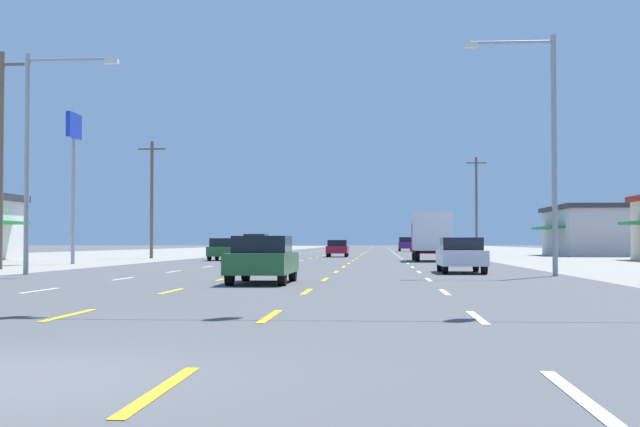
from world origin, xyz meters
name	(u,v)px	position (x,y,z in m)	size (l,w,h in m)	color
ground_plane	(337,257)	(0.00, 66.00, 0.00)	(572.00, 572.00, 0.00)	#4C4C4F
lot_apron_left	(49,257)	(-24.75, 66.00, 0.00)	(28.00, 440.00, 0.01)	gray
lot_apron_right	(639,258)	(24.75, 66.00, 0.00)	(28.00, 440.00, 0.01)	gray
lane_markings	(352,252)	(0.00, 104.50, 0.01)	(10.64, 227.60, 0.01)	white
signal_span_wire	(186,21)	(-0.41, 10.09, 5.91)	(24.80, 0.53, 9.70)	brown
sedan_center_turn_nearest	(263,259)	(0.01, 19.04, 0.76)	(1.80, 4.50, 1.46)	#235B2D
sedan_far_right_near	(461,255)	(6.95, 28.81, 0.76)	(1.80, 4.50, 1.46)	silver
sedan_inner_left_mid	(273,250)	(-3.60, 51.02, 0.76)	(1.80, 4.50, 1.46)	navy
box_truck_far_right_midfar	(431,234)	(7.03, 51.54, 1.84)	(2.40, 7.20, 3.23)	maroon
hatchback_far_left_far	(224,249)	(-7.20, 52.48, 0.78)	(1.72, 3.90, 1.54)	#235B2D
sedan_center_turn_farther	(338,248)	(-0.06, 68.11, 0.76)	(1.80, 4.50, 1.46)	maroon
suv_far_left_farthest	(256,245)	(-7.19, 68.38, 1.03)	(1.98, 4.90, 1.98)	#B28C33
suv_far_right_distant_a	(406,244)	(7.18, 118.00, 1.03)	(1.98, 4.90, 1.98)	#4C196B
storefront_right_row_2	(625,231)	(26.47, 76.19, 2.35)	(14.69, 14.11, 4.67)	#B2B2B7
pole_sign_left_row_1	(74,151)	(-14.15, 42.04, 6.59)	(0.24, 2.04, 8.77)	gray
streetlight_left_row_0	(37,146)	(-9.76, 25.54, 5.03)	(3.70, 0.26, 8.66)	gray
streetlight_right_row_0	(545,137)	(9.82, 25.54, 5.22)	(3.44, 0.26, 9.08)	gray
utility_pole_left_row_0	(1,156)	(-14.07, 32.01, 5.30)	(2.20, 0.26, 10.20)	brown
utility_pole_left_row_1	(152,197)	(-14.39, 60.55, 4.82)	(2.20, 0.26, 9.24)	brown
utility_pole_right_row_2	(476,204)	(13.93, 87.62, 5.40)	(2.20, 0.26, 10.40)	brown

